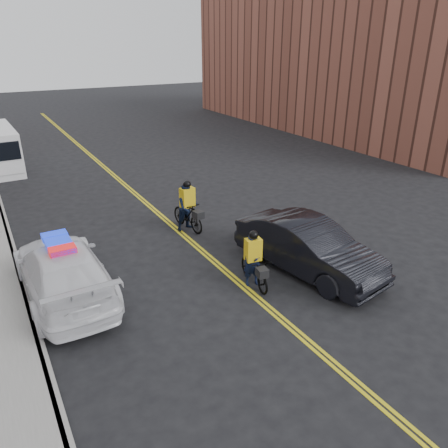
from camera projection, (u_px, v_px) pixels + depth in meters
name	position (u px, v px, depth m)	size (l,w,h in m)	color
ground	(229.00, 274.00, 14.43)	(120.00, 120.00, 0.00)	black
center_line_left	(143.00, 202.00, 20.77)	(0.10, 60.00, 0.01)	gold
center_line_right	(146.00, 201.00, 20.84)	(0.10, 60.00, 0.01)	gold
curb	(6.00, 225.00, 18.04)	(0.20, 60.00, 0.15)	gray
building_across	(347.00, 59.00, 36.65)	(12.00, 30.00, 11.00)	brown
police_cruiser	(63.00, 270.00, 12.97)	(2.40, 5.74, 1.82)	white
dark_sedan	(308.00, 247.00, 14.32)	(1.85, 5.30, 1.75)	black
cyclist_near	(253.00, 266.00, 13.58)	(0.93, 1.97, 1.86)	black
cyclist_far	(188.00, 210.00, 17.50)	(1.01, 2.10, 2.06)	black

